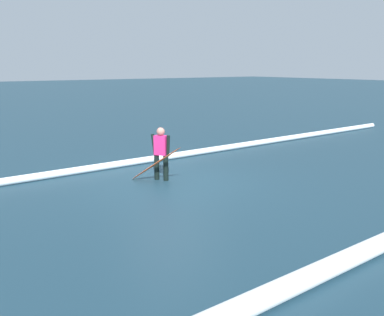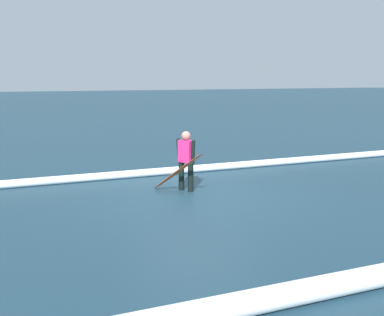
{
  "view_description": "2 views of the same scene",
  "coord_description": "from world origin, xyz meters",
  "views": [
    {
      "loc": [
        5.78,
        8.98,
        3.05
      ],
      "look_at": [
        0.38,
        1.43,
        0.98
      ],
      "focal_mm": 38.82,
      "sensor_mm": 36.0,
      "label": 1
    },
    {
      "loc": [
        4.28,
        10.22,
        2.74
      ],
      "look_at": [
        0.64,
        1.34,
        1.11
      ],
      "focal_mm": 45.38,
      "sensor_mm": 36.0,
      "label": 2
    }
  ],
  "objects": [
    {
      "name": "wave_crest_midground",
      "position": [
        2.64,
        5.64,
        0.15
      ],
      "size": [
        19.83,
        0.6,
        0.3
      ],
      "primitive_type": "cylinder",
      "rotation": [
        0.0,
        1.57,
        0.02
      ],
      "color": "white",
      "rests_on": "ground_plane"
    },
    {
      "name": "ground_plane",
      "position": [
        0.0,
        0.0,
        0.0
      ],
      "size": [
        161.09,
        161.09,
        0.0
      ],
      "primitive_type": "plane",
      "color": "#1C3848"
    },
    {
      "name": "wave_crest_foreground",
      "position": [
        -1.99,
        -2.42,
        0.11
      ],
      "size": [
        23.64,
        0.67,
        0.21
      ],
      "primitive_type": "cylinder",
      "rotation": [
        0.0,
        1.57,
        0.02
      ],
      "color": "white",
      "rests_on": "ground_plane"
    },
    {
      "name": "surfer",
      "position": [
        0.09,
        -0.4,
        0.81
      ],
      "size": [
        0.34,
        0.55,
        1.45
      ],
      "rotation": [
        0.0,
        0.0,
        5.24
      ],
      "color": "black",
      "rests_on": "ground_plane"
    },
    {
      "name": "surfboard",
      "position": [
        0.37,
        -0.24,
        0.52
      ],
      "size": [
        0.89,
        1.5,
        1.07
      ],
      "color": "#E55926",
      "rests_on": "ground_plane"
    }
  ]
}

